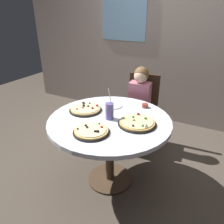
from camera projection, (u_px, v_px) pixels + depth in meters
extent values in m
plane|color=#4C4238|center=(110.00, 179.00, 2.38)|extent=(8.00, 8.00, 0.00)
cube|color=#A8998E|center=(167.00, 28.00, 3.18)|extent=(5.20, 0.12, 2.90)
cube|color=#8CBFE5|center=(124.00, 16.00, 3.34)|extent=(0.75, 0.02, 0.73)
cylinder|color=silver|center=(110.00, 120.00, 2.07)|extent=(1.18, 1.18, 0.04)
cylinder|color=#4C3826|center=(110.00, 152.00, 2.23)|extent=(0.09, 0.09, 0.69)
cylinder|color=#4C3826|center=(110.00, 178.00, 2.38)|extent=(0.48, 0.48, 0.02)
cube|color=#382619|center=(139.00, 115.00, 2.85)|extent=(0.44, 0.44, 0.04)
cube|color=#382619|center=(144.00, 93.00, 2.89)|extent=(0.40, 0.08, 0.52)
cylinder|color=#382619|center=(122.00, 134.00, 2.86)|extent=(0.04, 0.04, 0.41)
cylinder|color=#382619|center=(147.00, 139.00, 2.74)|extent=(0.04, 0.04, 0.41)
cylinder|color=#382619|center=(130.00, 122.00, 3.14)|extent=(0.04, 0.04, 0.41)
cylinder|color=#382619|center=(153.00, 127.00, 3.03)|extent=(0.04, 0.04, 0.41)
cube|color=#3F4766|center=(135.00, 134.00, 2.80)|extent=(0.27, 0.34, 0.45)
cube|color=#CC728C|center=(140.00, 99.00, 2.73)|extent=(0.27, 0.19, 0.44)
sphere|color=beige|center=(141.00, 76.00, 2.60)|extent=(0.17, 0.17, 0.17)
sphere|color=brown|center=(141.00, 74.00, 2.61)|extent=(0.18, 0.18, 0.18)
cylinder|color=black|center=(86.00, 110.00, 2.23)|extent=(0.34, 0.34, 0.01)
cylinder|color=#D8B266|center=(86.00, 109.00, 2.22)|extent=(0.31, 0.31, 0.02)
cylinder|color=beige|center=(85.00, 108.00, 2.22)|extent=(0.28, 0.28, 0.01)
sphere|color=beige|center=(82.00, 107.00, 2.21)|extent=(0.03, 0.03, 0.03)
sphere|color=black|center=(90.00, 103.00, 2.31)|extent=(0.02, 0.02, 0.02)
sphere|color=#B2231E|center=(77.00, 109.00, 2.17)|extent=(0.02, 0.02, 0.02)
sphere|color=black|center=(84.00, 105.00, 2.25)|extent=(0.03, 0.03, 0.03)
sphere|color=#B2231E|center=(97.00, 106.00, 2.25)|extent=(0.03, 0.03, 0.03)
sphere|color=black|center=(88.00, 106.00, 2.24)|extent=(0.02, 0.02, 0.02)
sphere|color=#B2231E|center=(92.00, 108.00, 2.19)|extent=(0.03, 0.03, 0.03)
sphere|color=black|center=(83.00, 106.00, 2.23)|extent=(0.02, 0.02, 0.02)
sphere|color=black|center=(84.00, 103.00, 2.31)|extent=(0.03, 0.03, 0.03)
cylinder|color=black|center=(137.00, 124.00, 1.96)|extent=(0.35, 0.35, 0.01)
cylinder|color=tan|center=(137.00, 122.00, 1.95)|extent=(0.32, 0.32, 0.02)
cylinder|color=beige|center=(137.00, 121.00, 1.95)|extent=(0.29, 0.29, 0.01)
sphere|color=#387F33|center=(134.00, 120.00, 1.96)|extent=(0.02, 0.02, 0.02)
sphere|color=#B2231E|center=(138.00, 114.00, 2.06)|extent=(0.03, 0.03, 0.03)
sphere|color=#387F33|center=(146.00, 126.00, 1.86)|extent=(0.03, 0.03, 0.03)
sphere|color=black|center=(133.00, 126.00, 1.86)|extent=(0.02, 0.02, 0.02)
sphere|color=#387F33|center=(133.00, 117.00, 2.01)|extent=(0.02, 0.02, 0.02)
sphere|color=beige|center=(146.00, 126.00, 1.84)|extent=(0.03, 0.03, 0.03)
sphere|color=#387F33|center=(143.00, 126.00, 1.86)|extent=(0.02, 0.02, 0.02)
sphere|color=#387F33|center=(124.00, 118.00, 1.98)|extent=(0.02, 0.02, 0.02)
sphere|color=#387F33|center=(145.00, 118.00, 1.98)|extent=(0.03, 0.03, 0.03)
cylinder|color=black|center=(91.00, 132.00, 1.82)|extent=(0.31, 0.31, 0.01)
cylinder|color=#D8B266|center=(91.00, 131.00, 1.82)|extent=(0.29, 0.29, 0.02)
cylinder|color=beige|center=(91.00, 129.00, 1.81)|extent=(0.26, 0.26, 0.01)
sphere|color=black|center=(98.00, 131.00, 1.77)|extent=(0.03, 0.03, 0.03)
sphere|color=black|center=(86.00, 125.00, 1.86)|extent=(0.02, 0.02, 0.02)
sphere|color=#387F33|center=(99.00, 124.00, 1.89)|extent=(0.02, 0.02, 0.02)
sphere|color=black|center=(78.00, 129.00, 1.81)|extent=(0.02, 0.02, 0.02)
sphere|color=black|center=(95.00, 131.00, 1.77)|extent=(0.02, 0.02, 0.02)
sphere|color=#B2231E|center=(102.00, 127.00, 1.84)|extent=(0.02, 0.02, 0.02)
sphere|color=black|center=(87.00, 127.00, 1.83)|extent=(0.02, 0.02, 0.02)
cylinder|color=#6659A5|center=(110.00, 111.00, 2.03)|extent=(0.08, 0.08, 0.16)
cylinder|color=white|center=(111.00, 100.00, 1.97)|extent=(0.04, 0.04, 0.22)
cylinder|color=brown|center=(145.00, 106.00, 2.29)|extent=(0.07, 0.07, 0.04)
cylinder|color=white|center=(114.00, 106.00, 2.33)|extent=(0.18, 0.18, 0.01)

